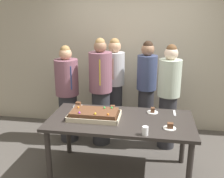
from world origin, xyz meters
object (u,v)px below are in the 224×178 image
object	(u,v)px
plated_slice_near_right	(153,111)
plated_slice_far_right	(170,127)
party_table	(120,125)
cake_server_utensil	(174,113)
plated_slice_far_left	(78,105)
person_left_edge_reaching	(168,96)
drink_cup_nearest	(145,131)
person_far_right_suit	(114,85)
sheet_cake	(94,114)
person_green_shirt_behind	(146,89)
plated_slice_near_left	(112,109)
person_striped_tie_right	(67,94)
person_serving_front	(101,92)

from	to	relation	value
plated_slice_near_right	plated_slice_far_right	world-z (taller)	plated_slice_near_right
party_table	cake_server_utensil	size ratio (longest dim) A/B	9.22
plated_slice_far_left	plated_slice_far_right	size ratio (longest dim) A/B	1.00
plated_slice_near_right	person_left_edge_reaching	bearing A→B (deg)	66.75
drink_cup_nearest	person_far_right_suit	size ratio (longest dim) A/B	0.06
sheet_cake	drink_cup_nearest	distance (m)	0.76
cake_server_utensil	person_green_shirt_behind	bearing A→B (deg)	116.91
plated_slice_near_left	plated_slice_far_right	xyz separation A→B (m)	(0.76, -0.47, 0.00)
person_striped_tie_right	plated_slice_far_left	bearing A→B (deg)	-3.37
plated_slice_near_left	drink_cup_nearest	xyz separation A→B (m)	(0.48, -0.67, 0.03)
party_table	cake_server_utensil	xyz separation A→B (m)	(0.69, 0.31, 0.09)
person_serving_front	plated_slice_near_right	bearing A→B (deg)	53.26
plated_slice_far_left	person_serving_front	size ratio (longest dim) A/B	0.09
sheet_cake	person_green_shirt_behind	size ratio (longest dim) A/B	0.40
sheet_cake	plated_slice_near_left	world-z (taller)	sheet_cake
sheet_cake	person_far_right_suit	xyz separation A→B (m)	(0.07, 1.22, 0.05)
person_striped_tie_right	party_table	bearing A→B (deg)	12.73
sheet_cake	person_far_right_suit	distance (m)	1.23
party_table	person_serving_front	bearing A→B (deg)	118.36
person_green_shirt_behind	person_striped_tie_right	size ratio (longest dim) A/B	1.04
sheet_cake	plated_slice_near_right	bearing A→B (deg)	22.48
person_far_right_suit	person_left_edge_reaching	bearing A→B (deg)	70.14
plated_slice_far_left	cake_server_utensil	size ratio (longest dim) A/B	0.75
plated_slice_far_left	person_left_edge_reaching	xyz separation A→B (m)	(1.29, 0.48, 0.05)
plated_slice_near_right	person_striped_tie_right	size ratio (longest dim) A/B	0.09
person_striped_tie_right	person_serving_front	bearing A→B (deg)	49.92
plated_slice_far_left	plated_slice_far_right	distance (m)	1.37
plated_slice_far_right	drink_cup_nearest	bearing A→B (deg)	-143.19
sheet_cake	person_serving_front	world-z (taller)	person_serving_front
plated_slice_near_left	person_left_edge_reaching	xyz separation A→B (m)	(0.78, 0.54, 0.05)
party_table	plated_slice_far_left	xyz separation A→B (m)	(-0.66, 0.34, 0.11)
plated_slice_near_right	person_far_right_suit	size ratio (longest dim) A/B	0.09
plated_slice_near_right	person_left_edge_reaching	world-z (taller)	person_left_edge_reaching
person_striped_tie_right	person_green_shirt_behind	bearing A→B (deg)	66.59
party_table	sheet_cake	xyz separation A→B (m)	(-0.34, -0.02, 0.14)
drink_cup_nearest	person_serving_front	world-z (taller)	person_serving_front
person_left_edge_reaching	plated_slice_near_right	bearing A→B (deg)	25.75
plated_slice_near_left	cake_server_utensil	world-z (taller)	plated_slice_near_left
cake_server_utensil	person_serving_front	size ratio (longest dim) A/B	0.12
party_table	person_far_right_suit	xyz separation A→B (m)	(-0.27, 1.20, 0.19)
plated_slice_far_right	party_table	bearing A→B (deg)	163.15
person_serving_front	person_striped_tie_right	distance (m)	0.56
plated_slice_far_right	cake_server_utensil	bearing A→B (deg)	80.33
person_green_shirt_behind	person_left_edge_reaching	world-z (taller)	person_green_shirt_behind
cake_server_utensil	person_striped_tie_right	world-z (taller)	person_striped_tie_right
plated_slice_far_right	cake_server_utensil	world-z (taller)	plated_slice_far_right
plated_slice_far_left	plated_slice_near_left	bearing A→B (deg)	-6.93
party_table	plated_slice_far_left	size ratio (longest dim) A/B	12.29
sheet_cake	cake_server_utensil	size ratio (longest dim) A/B	3.29
drink_cup_nearest	plated_slice_far_left	bearing A→B (deg)	143.36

